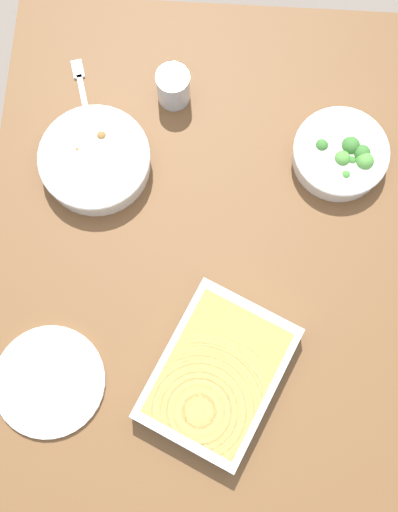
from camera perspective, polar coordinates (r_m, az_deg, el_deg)
ground_plane at (r=2.04m, az=0.00°, el=-4.98°), size 6.00×6.00×0.00m
dining_table at (r=1.40m, az=0.00°, el=-0.88°), size 1.20×0.90×0.74m
stew_bowl at (r=1.36m, az=-9.34°, el=8.52°), size 0.24×0.24×0.06m
broccoli_bowl at (r=1.38m, az=12.65°, el=8.94°), size 0.20×0.20×0.07m
baking_dish at (r=1.24m, az=1.72°, el=-10.52°), size 0.36×0.32×0.06m
drink_cup at (r=1.41m, az=-2.32°, el=14.89°), size 0.07×0.07×0.08m
side_plate at (r=1.30m, az=-13.32°, el=-10.94°), size 0.22×0.22×0.01m
spoon_by_stew at (r=1.39m, az=-7.73°, el=9.16°), size 0.13×0.14×0.01m
fork_on_table at (r=1.47m, az=-10.49°, el=14.50°), size 0.17×0.07×0.01m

